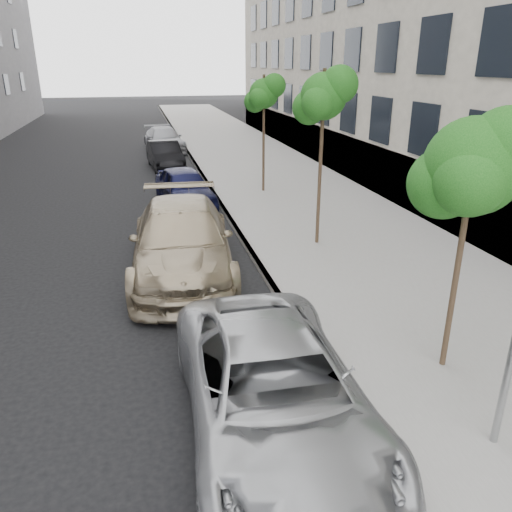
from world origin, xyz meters
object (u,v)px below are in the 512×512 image
object	(u,v)px
suv	(182,240)
sedan_rear	(164,139)
sedan_blue	(185,187)
sedan_black	(165,155)
tree_far	(264,94)
tree_mid	(324,97)
tree_near	(475,166)
minivan	(274,391)

from	to	relation	value
suv	sedan_rear	bearing A→B (deg)	92.42
sedan_blue	sedan_black	distance (m)	7.37
tree_far	sedan_blue	distance (m)	4.78
sedan_blue	sedan_rear	distance (m)	12.77
tree_mid	tree_near	bearing A→B (deg)	-90.00
tree_far	sedan_blue	xyz separation A→B (m)	(-3.34, -1.14, -3.22)
tree_near	suv	size ratio (longest dim) A/B	0.72
tree_mid	tree_far	xyz separation A→B (m)	(-0.00, 6.50, -0.29)
minivan	tree_near	bearing A→B (deg)	15.93
tree_mid	sedan_black	size ratio (longest dim) A/B	1.19
tree_mid	minivan	bearing A→B (deg)	-114.31
tree_far	sedan_black	bearing A→B (deg)	120.13
minivan	suv	size ratio (longest dim) A/B	0.88
tree_near	sedan_black	size ratio (longest dim) A/B	1.06
tree_mid	tree_far	size ratio (longest dim) A/B	1.07
tree_near	sedan_black	distance (m)	19.78
tree_near	minivan	xyz separation A→B (m)	(-3.33, -0.87, -2.87)
suv	sedan_blue	size ratio (longest dim) A/B	1.45
sedan_blue	sedan_black	xyz separation A→B (m)	(-0.27, 7.37, -0.04)
sedan_blue	sedan_black	world-z (taller)	sedan_blue
tree_near	sedan_blue	world-z (taller)	tree_near
minivan	sedan_blue	bearing A→B (deg)	91.41
minivan	suv	bearing A→B (deg)	97.66
suv	sedan_black	xyz separation A→B (m)	(0.41, 13.78, -0.20)
tree_near	tree_mid	bearing A→B (deg)	90.00
minivan	sedan_rear	distance (m)	25.49
minivan	sedan_rear	world-z (taller)	minivan
tree_near	tree_far	size ratio (longest dim) A/B	0.96
sedan_rear	tree_near	bearing A→B (deg)	-88.86
sedan_blue	sedan_rear	xyz separation A→B (m)	(0.01, 12.77, -0.01)
sedan_black	sedan_rear	xyz separation A→B (m)	(0.29, 5.40, 0.02)
minivan	sedan_blue	world-z (taller)	minivan
tree_mid	sedan_rear	xyz separation A→B (m)	(-3.33, 18.13, -3.52)
suv	sedan_blue	xyz separation A→B (m)	(0.68, 6.41, -0.17)
tree_near	sedan_rear	size ratio (longest dim) A/B	0.90
suv	tree_mid	bearing A→B (deg)	19.15
tree_near	sedan_black	world-z (taller)	tree_near
tree_far	sedan_blue	world-z (taller)	tree_far
tree_near	sedan_blue	size ratio (longest dim) A/B	1.04
minivan	sedan_rear	size ratio (longest dim) A/B	1.11
tree_near	sedan_rear	world-z (taller)	tree_near
tree_far	minivan	size ratio (longest dim) A/B	0.85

